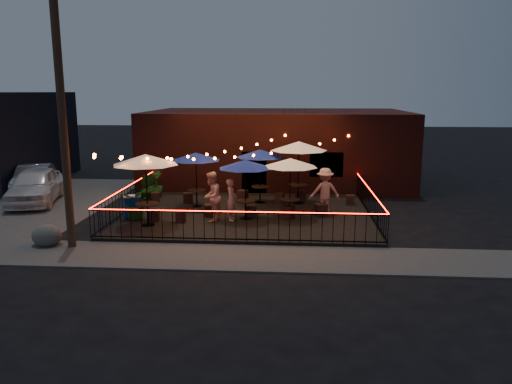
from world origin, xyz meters
TOP-DOWN VIEW (x-y plane):
  - ground at (0.00, 0.00)m, footprint 110.00×110.00m
  - patio at (0.00, 2.00)m, footprint 10.00×8.00m
  - sidewalk at (0.00, -3.25)m, footprint 18.00×2.50m
  - brick_building at (1.00, 9.99)m, footprint 14.00×8.00m
  - utility_pole at (-5.40, -2.60)m, footprint 0.26×0.26m
  - fence_front at (0.00, -2.00)m, footprint 10.00×0.04m
  - fence_left at (-5.00, 2.00)m, footprint 0.04×8.00m
  - fence_right at (5.00, 2.00)m, footprint 0.04×8.00m
  - festoon_lights at (-1.01, 1.70)m, footprint 10.02×8.72m
  - cafe_table_0 at (-3.52, -0.20)m, footprint 2.49×2.49m
  - cafe_table_1 at (-2.27, 2.98)m, footprint 2.74×2.74m
  - cafe_table_2 at (0.04, 1.02)m, footprint 2.56×2.56m
  - cafe_table_3 at (0.43, 3.94)m, footprint 2.20×2.20m
  - cafe_table_4 at (1.78, 1.36)m, footprint 2.65×2.65m
  - cafe_table_5 at (2.13, 3.93)m, footprint 2.78×2.78m
  - bistro_chair_0 at (-3.47, 0.49)m, footprint 0.40×0.40m
  - bistro_chair_1 at (-2.39, 0.32)m, footprint 0.40×0.40m
  - bistro_chair_2 at (-4.33, 3.66)m, footprint 0.51×0.51m
  - bistro_chair_3 at (-2.80, 3.64)m, footprint 0.49×0.49m
  - bistro_chair_4 at (-1.42, 1.29)m, footprint 0.53×0.53m
  - bistro_chair_5 at (0.21, 1.36)m, footprint 0.49×0.49m
  - bistro_chair_6 at (-0.39, 4.30)m, footprint 0.53×0.53m
  - bistro_chair_7 at (1.31, 4.02)m, footprint 0.42×0.42m
  - bistro_chair_8 at (1.70, 1.19)m, footprint 0.55×0.55m
  - bistro_chair_9 at (3.01, 1.63)m, footprint 0.56×0.56m
  - bistro_chair_10 at (2.27, 4.28)m, footprint 0.50×0.50m
  - bistro_chair_11 at (4.44, 3.84)m, footprint 0.39×0.39m
  - patron_a at (-0.48, 0.77)m, footprint 0.40×0.60m
  - patron_b at (-1.23, 0.59)m, footprint 0.91×1.07m
  - patron_c at (3.18, 2.01)m, footprint 1.34×0.92m
  - potted_shrub_a at (-4.20, 0.66)m, footprint 1.42×1.30m
  - potted_shrub_b at (-4.60, 3.33)m, footprint 0.80×0.66m
  - potted_shrub_c at (-4.60, 4.78)m, footprint 0.91×0.91m
  - cooler at (-4.50, 1.01)m, footprint 0.79×0.69m
  - boulder at (-6.29, -2.51)m, footprint 1.13×1.03m
  - car_white at (-9.92, 3.76)m, footprint 3.10×5.12m
  - car_silver at (-11.14, 5.97)m, footprint 2.75×4.61m

SIDE VIEW (x-z plane):
  - ground at x=0.00m, z-range 0.00..0.00m
  - sidewalk at x=0.00m, z-range 0.00..0.05m
  - patio at x=0.00m, z-range 0.00..0.15m
  - bistro_chair_11 at x=4.44m, z-range 0.15..0.57m
  - bistro_chair_7 at x=1.31m, z-range 0.15..0.58m
  - bistro_chair_0 at x=-3.47m, z-range 0.15..0.58m
  - bistro_chair_1 at x=-2.39m, z-range 0.15..0.58m
  - boulder at x=-6.29m, z-range 0.00..0.74m
  - bistro_chair_3 at x=-2.80m, z-range 0.15..0.61m
  - bistro_chair_2 at x=-4.33m, z-range 0.15..0.61m
  - bistro_chair_5 at x=0.21m, z-range 0.15..0.61m
  - bistro_chair_10 at x=2.27m, z-range 0.15..0.63m
  - bistro_chair_6 at x=-0.39m, z-range 0.15..0.63m
  - bistro_chair_8 at x=1.70m, z-range 0.15..0.64m
  - bistro_chair_4 at x=-1.42m, z-range 0.15..0.64m
  - bistro_chair_9 at x=3.01m, z-range 0.15..0.66m
  - cooler at x=-4.50m, z-range 0.16..1.02m
  - fence_front at x=0.00m, z-range 0.14..1.18m
  - fence_left at x=-5.00m, z-range 0.14..1.18m
  - fence_right at x=5.00m, z-range 0.14..1.18m
  - car_silver at x=-11.14m, z-range 0.00..1.43m
  - potted_shrub_c at x=-4.60m, z-range 0.15..1.39m
  - potted_shrub_a at x=-4.20m, z-range 0.15..1.47m
  - car_white at x=-9.92m, z-range 0.00..1.63m
  - potted_shrub_b at x=-4.60m, z-range 0.15..1.56m
  - patron_a at x=-0.48m, z-range 0.15..1.79m
  - patron_c at x=3.18m, z-range 0.15..2.05m
  - patron_b at x=-1.23m, z-range 0.15..2.07m
  - brick_building at x=1.00m, z-range 0.00..4.00m
  - cafe_table_2 at x=0.04m, z-range 1.12..3.46m
  - cafe_table_1 at x=-2.27m, z-range 1.13..3.49m
  - cafe_table_4 at x=1.78m, z-range 1.13..3.50m
  - cafe_table_3 at x=0.43m, z-range 1.14..3.55m
  - festoon_lights at x=-1.01m, z-range 1.86..3.18m
  - cafe_table_0 at x=-3.52m, z-range 1.26..3.94m
  - cafe_table_5 at x=2.13m, z-range 1.30..4.07m
  - utility_pole at x=-5.40m, z-range 0.00..8.00m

